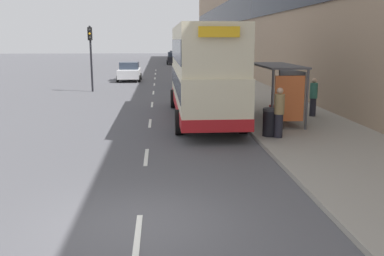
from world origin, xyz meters
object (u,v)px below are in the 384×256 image
object	(u,v)px
bus_shelter	(283,82)
pedestrian_at_shelter	(279,112)
pedestrian_1	(288,93)
car_3	(175,56)
car_2	(173,58)
double_decker_bus_near	(203,71)
traffic_light_far_kerb	(91,48)
car_0	(191,75)
litter_bin	(270,122)
car_1	(129,71)
pedestrian_2	(313,97)

from	to	relation	value
bus_shelter	pedestrian_at_shelter	xyz separation A→B (m)	(-0.96, -2.99, -0.79)
pedestrian_1	pedestrian_at_shelter	bearing A→B (deg)	-109.70
bus_shelter	car_3	bearing A→B (deg)	92.77
car_2	pedestrian_at_shelter	size ratio (longest dim) A/B	2.37
double_decker_bus_near	pedestrian_1	world-z (taller)	double_decker_bus_near
traffic_light_far_kerb	bus_shelter	bearing A→B (deg)	-52.26
double_decker_bus_near	pedestrian_at_shelter	world-z (taller)	double_decker_bus_near
pedestrian_at_shelter	traffic_light_far_kerb	xyz separation A→B (m)	(-9.22, 16.13, 2.05)
car_3	pedestrian_at_shelter	size ratio (longest dim) A/B	2.07
bus_shelter	car_0	size ratio (longest dim) A/B	1.02
car_2	traffic_light_far_kerb	xyz separation A→B (m)	(-6.91, -34.47, 2.23)
double_decker_bus_near	pedestrian_1	bearing A→B (deg)	17.96
double_decker_bus_near	traffic_light_far_kerb	xyz separation A→B (m)	(-6.88, 11.49, 0.85)
car_2	litter_bin	xyz separation A→B (m)	(2.04, -50.33, -0.23)
pedestrian_at_shelter	traffic_light_far_kerb	bearing A→B (deg)	119.75
traffic_light_far_kerb	car_1	bearing A→B (deg)	75.39
pedestrian_at_shelter	pedestrian_2	distance (m)	5.16
bus_shelter	double_decker_bus_near	size ratio (longest dim) A/B	0.40
pedestrian_at_shelter	pedestrian_1	world-z (taller)	pedestrian_at_shelter
double_decker_bus_near	car_2	distance (m)	45.98
litter_bin	traffic_light_far_kerb	size ratio (longest dim) A/B	0.23
double_decker_bus_near	car_0	size ratio (longest dim) A/B	2.56
double_decker_bus_near	pedestrian_at_shelter	bearing A→B (deg)	-63.21
double_decker_bus_near	car_0	xyz separation A→B (m)	(0.55, 15.02, -1.46)
car_0	car_3	xyz separation A→B (m)	(0.04, 39.41, 0.06)
double_decker_bus_near	traffic_light_far_kerb	distance (m)	13.42
car_3	litter_bin	bearing A→B (deg)	-88.55
car_2	pedestrian_1	size ratio (longest dim) A/B	2.52
car_1	pedestrian_2	world-z (taller)	pedestrian_2
bus_shelter	car_3	distance (m)	56.15
pedestrian_at_shelter	pedestrian_1	distance (m)	6.48
bus_shelter	car_3	world-z (taller)	bus_shelter
car_1	litter_bin	xyz separation A→B (m)	(6.83, -23.97, -0.17)
car_2	bus_shelter	bearing A→B (deg)	-86.08
car_0	litter_bin	xyz separation A→B (m)	(1.53, -19.38, -0.16)
car_0	car_1	size ratio (longest dim) A/B	0.96
pedestrian_2	litter_bin	size ratio (longest dim) A/B	1.71
pedestrian_2	traffic_light_far_kerb	xyz separation A→B (m)	(-12.06, 11.82, 2.08)
double_decker_bus_near	litter_bin	bearing A→B (deg)	-64.58
double_decker_bus_near	pedestrian_2	bearing A→B (deg)	-3.67
bus_shelter	car_1	xyz separation A→B (m)	(-8.06, 21.26, -1.04)
bus_shelter	double_decker_bus_near	distance (m)	3.71
pedestrian_1	pedestrian_2	xyz separation A→B (m)	(0.65, -1.80, 0.03)
bus_shelter	pedestrian_1	bearing A→B (deg)	68.47
car_3	car_2	bearing A→B (deg)	-93.73
car_1	car_3	world-z (taller)	car_3
car_1	car_2	xyz separation A→B (m)	(4.79, 26.36, 0.06)
car_0	pedestrian_2	size ratio (longest dim) A/B	2.30
bus_shelter	pedestrian_1	xyz separation A→B (m)	(1.23, 3.12, -0.85)
pedestrian_1	traffic_light_far_kerb	size ratio (longest dim) A/B	0.38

